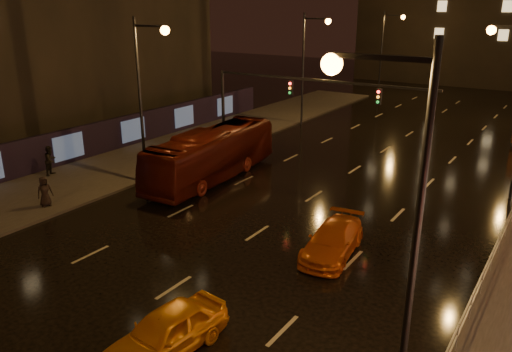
% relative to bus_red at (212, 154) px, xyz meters
% --- Properties ---
extents(ground, '(140.00, 140.00, 0.00)m').
position_rel_bus_red_xyz_m(ground, '(6.94, 4.71, -1.60)').
color(ground, black).
rests_on(ground, ground).
extents(sidewalk_left, '(7.00, 70.00, 0.15)m').
position_rel_bus_red_xyz_m(sidewalk_left, '(-6.56, -0.29, -1.53)').
color(sidewalk_left, '#38332D').
rests_on(sidewalk_left, ground).
extents(hoarding_left, '(0.30, 46.00, 2.50)m').
position_rel_bus_red_xyz_m(hoarding_left, '(-10.26, -3.29, -0.35)').
color(hoarding_left, black).
rests_on(hoarding_left, ground).
extents(traffic_signal, '(15.31, 0.32, 6.20)m').
position_rel_bus_red_xyz_m(traffic_signal, '(1.88, 4.71, 3.13)').
color(traffic_signal, black).
rests_on(traffic_signal, ground).
extents(streetlight_right, '(2.64, 0.50, 10.00)m').
position_rel_bus_red_xyz_m(streetlight_right, '(15.86, -13.29, 4.83)').
color(streetlight_right, black).
rests_on(streetlight_right, ground).
extents(bus_red, '(3.59, 11.68, 3.20)m').
position_rel_bus_red_xyz_m(bus_red, '(0.00, 0.00, 0.00)').
color(bus_red, '#51130B').
rests_on(bus_red, ground).
extents(taxi_near, '(2.25, 4.58, 1.50)m').
position_rel_bus_red_xyz_m(taxi_near, '(9.42, -14.29, -0.85)').
color(taxi_near, orange).
rests_on(taxi_near, ground).
extents(taxi_far, '(2.54, 4.93, 1.37)m').
position_rel_bus_red_xyz_m(taxi_far, '(10.94, -5.29, -0.92)').
color(taxi_far, '#D25913').
rests_on(taxi_far, ground).
extents(pedestrian_b, '(1.02, 1.14, 1.91)m').
position_rel_bus_red_xyz_m(pedestrian_b, '(-8.87, -5.56, -0.49)').
color(pedestrian_b, black).
rests_on(pedestrian_b, sidewalk_left).
extents(pedestrian_c, '(0.73, 0.93, 1.67)m').
position_rel_bus_red_xyz_m(pedestrian_c, '(-4.43, -9.07, -0.61)').
color(pedestrian_c, black).
rests_on(pedestrian_c, sidewalk_left).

